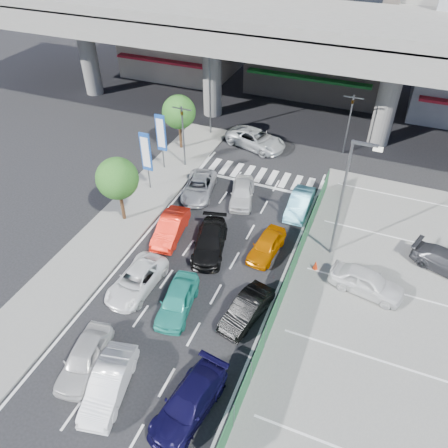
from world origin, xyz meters
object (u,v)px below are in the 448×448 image
at_px(crossing_wagon_silver, 256,139).
at_px(traffic_cone, 316,265).
at_px(traffic_light_right, 351,110).
at_px(hatch_white_back_mid, 109,384).
at_px(signboard_far, 161,135).
at_px(taxi_orange_left, 171,228).
at_px(tree_far, 179,112).
at_px(taxi_teal_mid, 177,300).
at_px(parked_sedan_white, 367,282).
at_px(traffic_light_left, 182,122).
at_px(hatch_black_mid_right, 247,309).
at_px(signboard_near, 146,154).
at_px(sedan_white_mid_left, 137,280).
at_px(street_lamp_left, 212,83).
at_px(taxi_orange_right, 267,245).
at_px(tree_near, 117,179).
at_px(parked_sedan_dgrey, 448,262).
at_px(wagon_silver_front_left, 199,187).
at_px(kei_truck_front_right, 300,203).
at_px(van_white_back_left, 84,358).
at_px(sedan_white_front_mid, 242,193).
at_px(street_lamp_right, 346,192).
at_px(sedan_black_mid, 210,242).

xyz_separation_m(crossing_wagon_silver, traffic_cone, (8.28, -13.04, -0.37)).
distance_m(traffic_light_right, hatch_white_back_mid, 27.29).
relative_size(signboard_far, taxi_orange_left, 1.12).
bearing_deg(signboard_far, tree_far, 93.26).
distance_m(taxi_teal_mid, parked_sedan_white, 10.78).
bearing_deg(taxi_orange_left, signboard_far, 113.12).
height_order(traffic_light_left, hatch_black_mid_right, traffic_light_left).
relative_size(signboard_near, sedan_white_mid_left, 1.05).
bearing_deg(tree_far, taxi_orange_left, -66.85).
height_order(street_lamp_left, tree_far, street_lamp_left).
distance_m(taxi_teal_mid, taxi_orange_right, 6.95).
relative_size(tree_far, crossing_wagon_silver, 0.89).
height_order(tree_near, parked_sedan_dgrey, tree_near).
distance_m(traffic_light_left, wagon_silver_front_left, 5.35).
bearing_deg(kei_truck_front_right, traffic_light_left, 165.91).
bearing_deg(crossing_wagon_silver, van_white_back_left, -163.99).
xyz_separation_m(hatch_white_back_mid, parked_sedan_white, (10.09, 10.87, 0.08)).
bearing_deg(signboard_far, parked_sedan_white, -23.78).
bearing_deg(signboard_near, hatch_white_back_mid, -66.76).
bearing_deg(taxi_teal_mid, traffic_light_right, 66.80).
bearing_deg(traffic_cone, hatch_white_back_mid, -121.27).
height_order(sedan_white_front_mid, kei_truck_front_right, sedan_white_front_mid).
bearing_deg(street_lamp_left, traffic_light_right, 4.83).
height_order(traffic_light_right, street_lamp_right, street_lamp_right).
bearing_deg(taxi_teal_mid, street_lamp_left, 99.41).
height_order(street_lamp_left, wagon_silver_front_left, street_lamp_left).
distance_m(taxi_orange_right, wagon_silver_front_left, 7.98).
xyz_separation_m(hatch_white_back_mid, kei_truck_front_right, (4.63, 16.93, -0.03)).
bearing_deg(tree_near, sedan_white_front_mid, 37.48).
height_order(street_lamp_right, wagon_silver_front_left, street_lamp_right).
bearing_deg(sedan_white_mid_left, taxi_orange_right, 45.06).
bearing_deg(taxi_orange_right, hatch_black_mid_right, -78.02).
height_order(van_white_back_left, taxi_orange_right, van_white_back_left).
bearing_deg(traffic_cone, traffic_light_right, 93.59).
height_order(signboard_near, traffic_cone, signboard_near).
bearing_deg(sedan_black_mid, traffic_cone, -7.70).
height_order(street_lamp_right, signboard_far, street_lamp_right).
relative_size(tree_far, taxi_orange_right, 1.28).
height_order(sedan_white_mid_left, traffic_cone, sedan_white_mid_left).
distance_m(signboard_near, tree_near, 4.01).
bearing_deg(tree_near, parked_sedan_dgrey, 8.24).
height_order(van_white_back_left, hatch_white_back_mid, same).
xyz_separation_m(traffic_light_right, street_lamp_right, (1.67, -13.00, 0.83)).
distance_m(traffic_light_right, traffic_cone, 15.30).
relative_size(van_white_back_left, kei_truck_front_right, 1.01).
distance_m(signboard_far, tree_near, 7.03).
xyz_separation_m(tree_far, sedan_white_front_mid, (7.61, -5.28, -2.70)).
bearing_deg(sedan_black_mid, kei_truck_front_right, 40.91).
xyz_separation_m(signboard_far, hatch_white_back_mid, (7.01, -18.40, -2.37)).
xyz_separation_m(signboard_near, taxi_orange_right, (10.41, -3.55, -2.43)).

